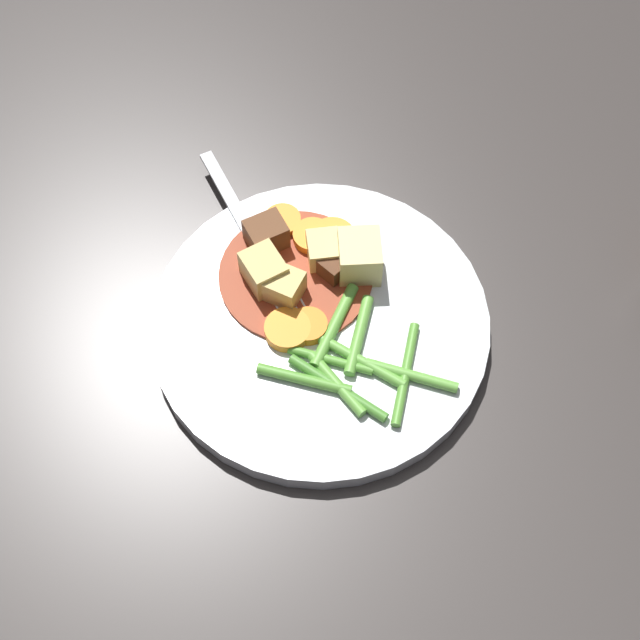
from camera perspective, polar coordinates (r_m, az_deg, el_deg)
ground_plane at (r=0.72m, az=0.00°, el=-0.59°), size 3.00×3.00×0.00m
dinner_plate at (r=0.72m, az=0.00°, el=-0.30°), size 0.25×0.25×0.02m
stew_sauce at (r=0.73m, az=-1.44°, el=2.69°), size 0.12×0.12×0.00m
carrot_slice_0 at (r=0.75m, az=-2.24°, el=5.86°), size 0.03×0.03×0.01m
carrot_slice_1 at (r=0.74m, az=-0.44°, el=4.94°), size 0.03×0.03×0.01m
carrot_slice_2 at (r=0.74m, az=0.74°, el=4.75°), size 0.05×0.05×0.01m
carrot_slice_3 at (r=0.70m, az=-1.94°, el=-0.57°), size 0.05×0.05×0.01m
carrot_slice_4 at (r=0.70m, az=-0.70°, el=-0.36°), size 0.04×0.04×0.01m
potato_chunk_0 at (r=0.73m, az=0.22°, el=4.13°), size 0.03×0.03×0.02m
potato_chunk_1 at (r=0.72m, az=-3.34°, el=2.91°), size 0.04×0.04×0.03m
potato_chunk_2 at (r=0.71m, az=-2.17°, el=1.97°), size 0.04×0.04×0.02m
potato_chunk_3 at (r=0.72m, az=2.35°, el=3.76°), size 0.04×0.04×0.03m
meat_chunk_0 at (r=0.74m, az=-3.21°, el=5.06°), size 0.03×0.03×0.03m
meat_chunk_1 at (r=0.72m, az=0.94°, el=3.22°), size 0.03×0.03×0.02m
green_bean_0 at (r=0.68m, az=-0.94°, el=-3.54°), size 0.04×0.06×0.01m
green_bean_1 at (r=0.70m, az=2.32°, el=-0.90°), size 0.06×0.04×0.01m
green_bean_2 at (r=0.69m, az=5.45°, el=-3.29°), size 0.04×0.06×0.01m
green_bean_3 at (r=0.69m, az=2.51°, el=-2.47°), size 0.06×0.06×0.01m
green_bean_4 at (r=0.70m, az=0.86°, el=-0.34°), size 0.06×0.05×0.01m
green_bean_5 at (r=0.68m, az=1.22°, el=-4.01°), size 0.07×0.06×0.01m
green_bean_6 at (r=0.69m, az=5.08°, el=-3.20°), size 0.08×0.04×0.01m
green_bean_7 at (r=0.69m, az=0.83°, el=-2.35°), size 0.04×0.06×0.01m
green_bean_8 at (r=0.68m, az=0.90°, el=-3.84°), size 0.06×0.03×0.01m
fork at (r=0.75m, az=-3.99°, el=4.79°), size 0.17×0.06×0.00m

